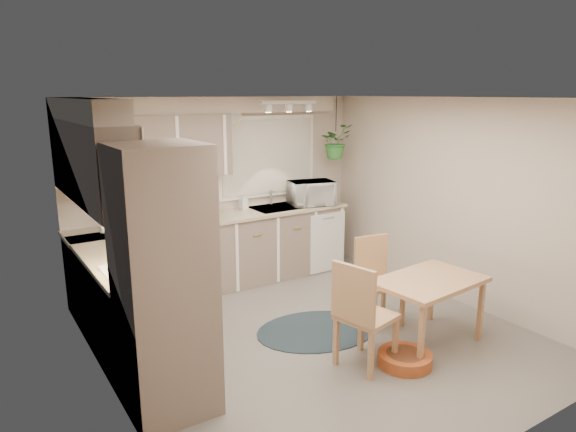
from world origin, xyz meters
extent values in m
plane|color=#645F58|center=(0.00, 0.00, 0.00)|extent=(4.20, 4.20, 0.00)
plane|color=white|center=(0.00, 0.00, 2.40)|extent=(4.20, 4.20, 0.00)
cube|color=#B5A696|center=(0.00, 2.10, 1.20)|extent=(4.00, 0.04, 2.40)
cube|color=#B5A696|center=(0.00, -2.10, 1.20)|extent=(4.00, 0.04, 2.40)
cube|color=#B5A696|center=(-2.00, 0.00, 1.20)|extent=(0.04, 4.20, 2.40)
cube|color=#B5A696|center=(2.00, 0.00, 1.20)|extent=(0.04, 4.20, 2.40)
cube|color=gray|center=(-1.70, 0.88, 0.45)|extent=(0.60, 1.85, 0.90)
cube|color=gray|center=(-0.20, 1.80, 0.45)|extent=(3.60, 0.60, 0.90)
cube|color=#BFB28B|center=(-1.69, 0.88, 0.92)|extent=(0.64, 1.89, 0.04)
cube|color=#BFB28B|center=(-0.20, 1.79, 0.92)|extent=(3.64, 0.64, 0.04)
cube|color=gray|center=(-1.68, -0.38, 1.05)|extent=(0.65, 0.65, 2.10)
cube|color=silver|center=(-1.35, -0.38, 1.05)|extent=(0.02, 0.56, 0.58)
cube|color=gray|center=(-1.82, 1.00, 1.83)|extent=(0.35, 2.00, 0.75)
cube|color=gray|center=(-1.00, 1.93, 1.83)|extent=(2.00, 0.35, 0.75)
cube|color=#B5A696|center=(-1.85, 1.00, 2.30)|extent=(0.30, 2.00, 0.20)
cube|color=#B5A696|center=(-0.20, 1.95, 2.30)|extent=(3.60, 0.30, 0.20)
cube|color=silver|center=(-1.68, 0.30, 0.94)|extent=(0.52, 0.58, 0.02)
cube|color=silver|center=(-1.70, 0.30, 1.40)|extent=(0.40, 0.60, 0.14)
cube|color=beige|center=(0.70, 2.07, 1.60)|extent=(1.40, 0.02, 1.00)
cube|color=white|center=(0.70, 2.08, 1.60)|extent=(1.50, 0.02, 1.10)
cube|color=#A7AAAE|center=(0.70, 1.80, 0.90)|extent=(0.70, 0.48, 0.10)
cube|color=silver|center=(1.30, 1.49, 0.42)|extent=(0.58, 0.02, 0.83)
cube|color=silver|center=(0.70, 1.55, 2.33)|extent=(0.80, 0.04, 0.04)
cylinder|color=gold|center=(0.15, 2.07, 2.18)|extent=(0.30, 0.03, 0.30)
cube|color=tan|center=(0.87, -0.71, 0.34)|extent=(1.13, 0.81, 0.67)
cube|color=tan|center=(0.08, -0.71, 0.50)|extent=(0.57, 0.57, 1.01)
cube|color=tan|center=(0.81, -0.10, 0.46)|extent=(0.50, 0.50, 0.93)
ellipsoid|color=black|center=(0.09, 0.08, 0.01)|extent=(1.48, 1.24, 0.01)
cylinder|color=#AD4022|center=(0.37, -0.92, 0.06)|extent=(0.64, 0.64, 0.11)
imported|color=silver|center=(1.17, 1.70, 1.14)|extent=(0.66, 0.46, 0.40)
imported|color=silver|center=(0.24, 1.95, 0.99)|extent=(0.13, 0.23, 0.10)
imported|color=#2D6D2B|center=(1.57, 1.70, 1.74)|extent=(0.45, 0.49, 0.37)
cube|color=black|center=(-1.12, 1.80, 1.11)|extent=(0.20, 0.24, 0.34)
cube|color=#A7AAAE|center=(-0.49, 1.82, 1.03)|extent=(0.32, 0.21, 0.18)
cube|color=tan|center=(-0.28, 1.85, 1.05)|extent=(0.10, 0.10, 0.22)
camera|label=1|loc=(-2.86, -3.93, 2.45)|focal=32.00mm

